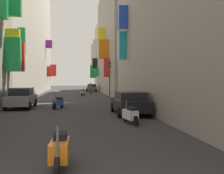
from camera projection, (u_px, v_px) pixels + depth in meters
ground_plane at (71, 98)px, 32.93m from camera, size 140.00×140.00×0.00m
building_left_mid_b at (20, 31)px, 42.54m from camera, size 7.32×37.94×19.55m
building_right_mid_b at (123, 41)px, 43.30m from camera, size 7.36×23.49×16.75m
building_right_mid_c at (110, 58)px, 59.25m from camera, size 7.29×8.63×13.70m
parked_car_green at (92, 87)px, 51.91m from camera, size 1.92×4.34×1.37m
parked_car_grey at (21, 98)px, 20.90m from camera, size 1.88×4.10×1.57m
parked_car_black at (130, 102)px, 17.20m from camera, size 2.00×4.46×1.44m
scooter_white at (130, 115)px, 13.51m from camera, size 0.64×1.90×1.13m
scooter_silver at (83, 92)px, 37.55m from camera, size 0.70×1.89×1.13m
scooter_red at (33, 97)px, 26.72m from camera, size 0.70×1.87×1.13m
scooter_blue at (58, 103)px, 20.58m from camera, size 0.79×1.86×1.13m
scooter_orange at (60, 150)px, 6.71m from camera, size 0.47×1.86×1.13m
pedestrian_crossing at (91, 88)px, 42.67m from camera, size 0.40×0.40×1.77m
traffic_light_near_corner at (110, 73)px, 32.83m from camera, size 0.26×0.34×4.36m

